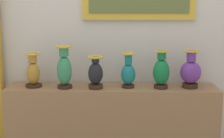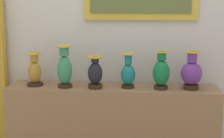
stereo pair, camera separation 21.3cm
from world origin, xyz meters
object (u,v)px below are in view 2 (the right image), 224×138
(vase_jade, at_px, (65,68))
(vase_onyx, at_px, (95,73))
(vase_ochre, at_px, (35,71))
(vase_emerald, at_px, (161,72))
(vase_violet, at_px, (191,73))
(vase_teal, at_px, (128,73))

(vase_jade, height_order, vase_onyx, vase_jade)
(vase_ochre, distance_m, vase_emerald, 1.15)
(vase_ochre, bearing_deg, vase_violet, 0.31)
(vase_onyx, relative_size, vase_emerald, 0.87)
(vase_ochre, height_order, vase_jade, vase_jade)
(vase_jade, xyz_separation_m, vase_teal, (0.57, 0.04, -0.04))
(vase_jade, relative_size, vase_violet, 1.12)
(vase_onyx, xyz_separation_m, vase_teal, (0.29, 0.04, -0.01))
(vase_teal, xyz_separation_m, vase_violet, (0.55, 0.01, 0.02))
(vase_emerald, bearing_deg, vase_violet, 5.36)
(vase_emerald, height_order, vase_violet, vase_violet)
(vase_ochre, xyz_separation_m, vase_onyx, (0.57, -0.04, 0.00))
(vase_jade, xyz_separation_m, vase_emerald, (0.86, 0.02, -0.02))
(vase_ochre, xyz_separation_m, vase_teal, (0.85, 0.00, -0.00))
(vase_ochre, bearing_deg, vase_emerald, -0.86)
(vase_jade, bearing_deg, vase_teal, 3.80)
(vase_teal, bearing_deg, vase_jade, -176.20)
(vase_emerald, bearing_deg, vase_teal, 176.29)
(vase_jade, bearing_deg, vase_onyx, -1.38)
(vase_ochre, relative_size, vase_teal, 0.97)
(vase_ochre, distance_m, vase_violet, 1.41)
(vase_onyx, bearing_deg, vase_ochre, 175.68)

